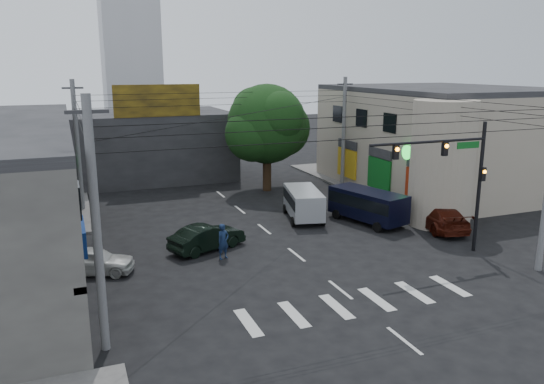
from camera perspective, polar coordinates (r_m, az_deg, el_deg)
ground at (r=27.51m, az=4.34°, el=-8.08°), size 160.00×160.00×0.00m
sidewalk_far_right at (r=51.34m, az=13.82°, el=1.81°), size 16.00×16.00×0.15m
building_right at (r=46.77m, az=17.60°, el=5.35°), size 14.00×18.00×8.00m
corner_column at (r=35.50m, az=17.81°, el=2.94°), size 4.00×4.00×8.00m
building_far at (r=50.04m, az=-12.92°, el=4.97°), size 14.00×10.00×6.00m
billboard at (r=44.78m, az=-12.23°, el=9.58°), size 7.00×0.30×2.60m
street_tree at (r=43.06m, az=-0.55°, el=7.30°), size 6.40×6.40×8.70m
traffic_gantry at (r=29.57m, az=19.19°, el=2.47°), size 7.10×0.35×7.20m
utility_pole_near_left at (r=19.32m, az=-18.38°, el=-3.73°), size 0.32×0.32×9.20m
utility_pole_far_left at (r=39.40m, az=-20.19°, el=4.63°), size 0.32×0.32×9.20m
utility_pole_far_right at (r=44.99m, az=7.72°, el=6.32°), size 0.32×0.32×9.20m
dark_sedan at (r=29.94m, az=-6.99°, el=-4.86°), size 4.64×5.49×1.45m
white_compact at (r=27.87m, az=-18.75°, el=-7.00°), size 4.21×5.06×1.37m
maroon_sedan at (r=35.09m, az=17.49°, el=-2.57°), size 4.46×6.28×1.55m
silver_minivan at (r=35.58m, az=3.40°, el=-1.35°), size 5.58×4.09×2.02m
navy_van at (r=35.25m, az=10.24°, el=-1.58°), size 6.44×4.86×2.15m
traffic_officer at (r=28.44m, az=-5.26°, el=-5.32°), size 1.01×0.93×1.92m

